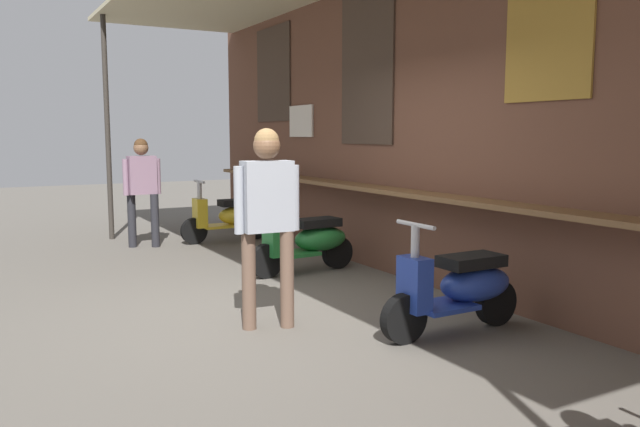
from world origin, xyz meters
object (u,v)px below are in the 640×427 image
(scooter_green, at_px, (309,241))
(shopper_passing, at_px, (142,181))
(scooter_blue, at_px, (460,287))
(scooter_yellow, at_px, (230,216))
(shopper_browsing, at_px, (267,206))

(scooter_green, relative_size, shopper_passing, 0.88)
(scooter_blue, bearing_deg, scooter_yellow, -90.28)
(scooter_green, bearing_deg, shopper_passing, -67.78)
(shopper_browsing, xyz_separation_m, shopper_passing, (-4.51, 0.04, -0.08))
(shopper_browsing, height_order, shopper_passing, shopper_browsing)
(scooter_green, xyz_separation_m, shopper_passing, (-2.72, -1.31, 0.59))
(scooter_green, xyz_separation_m, shopper_browsing, (1.78, -1.35, 0.67))
(scooter_yellow, bearing_deg, shopper_passing, -4.79)
(scooter_yellow, relative_size, scooter_green, 1.00)
(scooter_yellow, bearing_deg, scooter_green, 90.80)
(shopper_browsing, bearing_deg, scooter_blue, 60.52)
(scooter_blue, bearing_deg, scooter_green, -90.28)
(scooter_yellow, xyz_separation_m, scooter_blue, (5.28, 0.00, 0.00))
(scooter_blue, relative_size, shopper_browsing, 0.82)
(scooter_yellow, distance_m, shopper_passing, 1.44)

